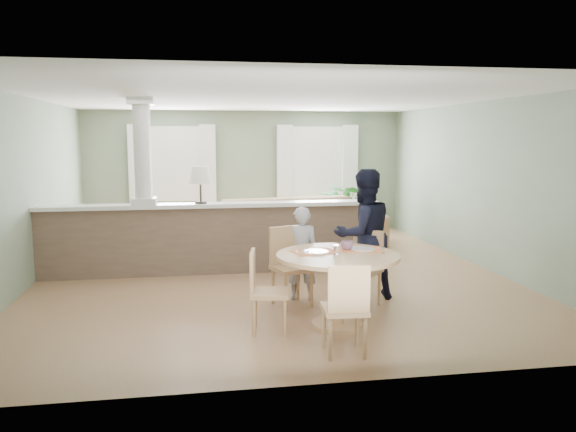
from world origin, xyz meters
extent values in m
plane|color=#A77C58|center=(0.00, 0.00, 0.00)|extent=(8.00, 8.00, 0.00)
cube|color=gray|center=(0.00, 4.00, 1.35)|extent=(7.00, 0.02, 2.70)
cube|color=gray|center=(-3.50, 0.00, 1.35)|extent=(0.02, 8.00, 2.70)
cube|color=gray|center=(3.50, 0.00, 1.35)|extent=(0.02, 8.00, 2.70)
cube|color=gray|center=(0.00, -4.00, 1.35)|extent=(7.00, 0.02, 2.70)
cube|color=white|center=(0.00, 0.00, 2.70)|extent=(7.00, 8.00, 0.02)
cube|color=white|center=(-1.60, 3.97, 1.55)|extent=(1.10, 0.02, 1.50)
cube|color=white|center=(-1.60, 3.94, 1.55)|extent=(1.22, 0.04, 1.62)
cube|color=white|center=(1.60, 3.97, 1.55)|extent=(1.10, 0.02, 1.50)
cube|color=white|center=(1.60, 3.94, 1.55)|extent=(1.22, 0.04, 1.62)
cube|color=white|center=(-2.35, 3.88, 1.25)|extent=(0.35, 0.10, 2.30)
cube|color=white|center=(-0.85, 3.88, 1.25)|extent=(0.35, 0.10, 2.30)
cube|color=white|center=(0.85, 3.88, 1.25)|extent=(0.35, 0.10, 2.30)
cube|color=white|center=(2.35, 3.88, 1.25)|extent=(0.35, 0.10, 2.30)
cube|color=#745D4A|center=(-0.90, 0.20, 0.53)|extent=(5.20, 0.22, 1.05)
cube|color=white|center=(-0.90, 0.20, 1.08)|extent=(5.32, 0.36, 0.06)
cube|color=white|center=(-1.90, 0.20, 1.16)|extent=(0.36, 0.36, 0.10)
cylinder|color=white|center=(-1.90, 0.20, 1.91)|extent=(0.26, 0.26, 1.39)
cube|color=white|center=(-1.90, 0.20, 2.65)|extent=(0.38, 0.38, 0.10)
cylinder|color=black|center=(-1.05, 0.20, 1.12)|extent=(0.18, 0.18, 0.03)
cylinder|color=black|center=(-1.05, 0.20, 1.28)|extent=(0.03, 0.03, 0.28)
cone|color=beige|center=(-1.05, 0.20, 1.55)|extent=(0.36, 0.36, 0.26)
imported|color=#8D6A4D|center=(0.72, 1.77, 0.48)|extent=(3.47, 1.81, 0.96)
imported|color=#2D6A2A|center=(2.07, 2.92, 0.73)|extent=(1.72, 1.73, 1.45)
cylinder|color=tan|center=(0.42, -2.56, 0.02)|extent=(0.58, 0.58, 0.04)
cylinder|color=tan|center=(0.42, -2.56, 0.42)|extent=(0.16, 0.16, 0.74)
cylinder|color=tan|center=(0.42, -2.56, 0.81)|extent=(1.37, 1.37, 0.04)
cube|color=red|center=(0.18, -2.40, 0.83)|extent=(0.55, 0.45, 0.01)
cube|color=red|center=(0.74, -2.35, 0.83)|extent=(0.53, 0.42, 0.01)
cylinder|color=white|center=(0.19, -2.43, 0.84)|extent=(0.30, 0.30, 0.01)
cylinder|color=white|center=(0.76, -2.37, 0.84)|extent=(0.30, 0.30, 0.01)
cylinder|color=white|center=(0.40, -2.58, 0.88)|extent=(0.08, 0.08, 0.10)
cube|color=silver|center=(0.13, -2.50, 0.85)|extent=(0.05, 0.20, 0.00)
cube|color=silver|center=(-0.01, -2.48, 0.84)|extent=(0.06, 0.24, 0.00)
cylinder|color=white|center=(0.93, -2.59, 0.87)|extent=(0.04, 0.04, 0.07)
cylinder|color=silver|center=(0.93, -2.59, 0.91)|extent=(0.04, 0.04, 0.01)
imported|color=#2770B9|center=(0.58, -2.35, 0.89)|extent=(0.16, 0.16, 0.11)
cube|color=tan|center=(0.05, -1.69, 0.48)|extent=(0.56, 0.56, 0.05)
cylinder|color=tan|center=(-0.07, -1.92, 0.23)|extent=(0.04, 0.04, 0.46)
cylinder|color=tan|center=(0.28, -1.81, 0.23)|extent=(0.04, 0.04, 0.46)
cylinder|color=tan|center=(-0.18, -1.57, 0.23)|extent=(0.04, 0.04, 0.46)
cylinder|color=tan|center=(0.17, -1.46, 0.23)|extent=(0.04, 0.04, 0.46)
cube|color=tan|center=(-0.01, -1.50, 0.75)|extent=(0.42, 0.17, 0.49)
cube|color=tan|center=(0.90, -1.88, 0.46)|extent=(0.61, 0.61, 0.05)
cylinder|color=tan|center=(0.65, -1.89, 0.22)|extent=(0.04, 0.04, 0.44)
cylinder|color=tan|center=(0.92, -2.12, 0.22)|extent=(0.04, 0.04, 0.44)
cylinder|color=tan|center=(0.89, -1.63, 0.22)|extent=(0.04, 0.04, 0.44)
cylinder|color=tan|center=(1.15, -1.86, 0.22)|extent=(0.04, 0.04, 0.44)
cube|color=tan|center=(1.03, -1.73, 0.72)|extent=(0.33, 0.30, 0.47)
cube|color=tan|center=(0.28, -3.36, 0.45)|extent=(0.44, 0.44, 0.05)
cylinder|color=tan|center=(0.46, -3.20, 0.22)|extent=(0.04, 0.04, 0.43)
cylinder|color=tan|center=(0.12, -3.18, 0.22)|extent=(0.04, 0.04, 0.43)
cylinder|color=tan|center=(0.44, -3.54, 0.22)|extent=(0.04, 0.04, 0.43)
cylinder|color=tan|center=(0.10, -3.52, 0.22)|extent=(0.04, 0.04, 0.43)
cube|color=tan|center=(0.27, -3.55, 0.70)|extent=(0.40, 0.06, 0.46)
cube|color=tan|center=(-0.36, -2.61, 0.44)|extent=(0.47, 0.47, 0.05)
cylinder|color=tan|center=(-0.22, -2.80, 0.21)|extent=(0.04, 0.04, 0.42)
cylinder|color=tan|center=(-0.17, -2.48, 0.21)|extent=(0.04, 0.04, 0.42)
cylinder|color=tan|center=(-0.55, -2.75, 0.21)|extent=(0.04, 0.04, 0.42)
cylinder|color=tan|center=(-0.49, -2.43, 0.21)|extent=(0.04, 0.04, 0.42)
cube|color=tan|center=(-0.54, -2.59, 0.68)|extent=(0.10, 0.39, 0.45)
imported|color=#A1A1A6|center=(0.21, -1.45, 0.62)|extent=(0.50, 0.38, 1.24)
imported|color=black|center=(1.02, -1.55, 0.86)|extent=(0.97, 0.84, 1.72)
camera|label=1|loc=(-1.13, -8.50, 2.11)|focal=35.00mm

